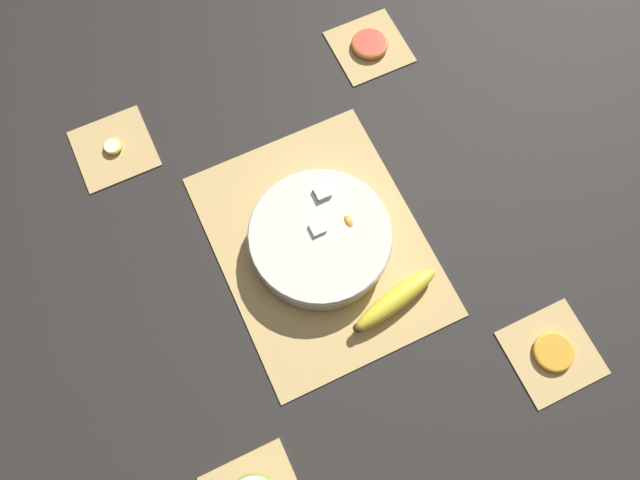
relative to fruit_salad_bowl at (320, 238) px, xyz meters
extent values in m
plane|color=black|center=(0.00, 0.00, -0.04)|extent=(6.00, 6.00, 0.00)
cube|color=tan|center=(0.00, 0.00, -0.03)|extent=(0.47, 0.37, 0.01)
cube|color=#4C381E|center=(-0.19, 0.00, -0.03)|extent=(0.01, 0.36, 0.00)
cube|color=#4C381E|center=(-0.14, 0.00, -0.03)|extent=(0.01, 0.36, 0.00)
cube|color=#4C381E|center=(-0.09, 0.00, -0.03)|extent=(0.01, 0.36, 0.00)
cube|color=#4C381E|center=(-0.05, 0.00, -0.03)|extent=(0.01, 0.36, 0.00)
cube|color=#4C381E|center=(0.00, 0.00, -0.03)|extent=(0.01, 0.36, 0.00)
cube|color=#4C381E|center=(0.05, 0.00, -0.03)|extent=(0.01, 0.36, 0.00)
cube|color=#4C381E|center=(0.09, 0.00, -0.03)|extent=(0.01, 0.36, 0.00)
cube|color=#4C381E|center=(0.14, 0.00, -0.03)|extent=(0.01, 0.36, 0.00)
cube|color=#4C381E|center=(0.19, 0.00, -0.03)|extent=(0.01, 0.36, 0.00)
cube|color=tan|center=(-0.36, -0.28, -0.03)|extent=(0.15, 0.15, 0.01)
cube|color=#4C381E|center=(-0.38, -0.28, -0.03)|extent=(0.00, 0.14, 0.00)
cube|color=#4C381E|center=(-0.33, -0.28, -0.03)|extent=(0.00, 0.14, 0.00)
cube|color=#4C381E|center=(0.32, -0.28, -0.03)|extent=(0.00, 0.14, 0.00)
cube|color=tan|center=(-0.36, 0.28, -0.03)|extent=(0.15, 0.15, 0.01)
cube|color=#4C381E|center=(-0.39, 0.28, -0.03)|extent=(0.00, 0.14, 0.00)
cube|color=#4C381E|center=(-0.36, 0.28, -0.03)|extent=(0.00, 0.14, 0.00)
cube|color=#4C381E|center=(-0.32, 0.28, -0.03)|extent=(0.00, 0.14, 0.00)
cube|color=tan|center=(0.35, 0.28, -0.03)|extent=(0.15, 0.15, 0.01)
cube|color=#4C381E|center=(0.31, 0.28, -0.03)|extent=(0.00, 0.14, 0.00)
cube|color=#4C381E|center=(0.34, 0.28, -0.03)|extent=(0.00, 0.14, 0.00)
cube|color=#4C381E|center=(0.37, 0.28, -0.03)|extent=(0.00, 0.14, 0.00)
cube|color=#4C381E|center=(0.40, 0.28, -0.03)|extent=(0.00, 0.14, 0.00)
cylinder|color=silver|center=(0.00, 0.00, 0.00)|extent=(0.25, 0.25, 0.05)
torus|color=silver|center=(0.00, 0.00, 0.02)|extent=(0.26, 0.26, 0.01)
cylinder|color=#F4EABC|center=(-0.01, 0.04, -0.02)|extent=(0.03, 0.03, 0.01)
cylinder|color=#F4EABC|center=(0.01, -0.03, 0.00)|extent=(0.03, 0.03, 0.01)
cylinder|color=#F4EABC|center=(0.05, -0.04, -0.01)|extent=(0.03, 0.03, 0.01)
cylinder|color=#F4EABC|center=(-0.01, 0.03, 0.01)|extent=(0.03, 0.03, 0.01)
cylinder|color=#F4EABC|center=(0.09, 0.02, -0.01)|extent=(0.03, 0.03, 0.01)
cylinder|color=#F4EABC|center=(0.03, 0.02, 0.00)|extent=(0.03, 0.03, 0.01)
cylinder|color=#F4EABC|center=(-0.07, 0.07, -0.02)|extent=(0.03, 0.03, 0.01)
cylinder|color=#F4EABC|center=(-0.03, 0.09, -0.01)|extent=(0.03, 0.03, 0.01)
cylinder|color=#F4EABC|center=(0.09, -0.01, -0.01)|extent=(0.03, 0.03, 0.01)
cylinder|color=#F4EABC|center=(-0.10, 0.01, 0.00)|extent=(0.03, 0.03, 0.01)
cube|color=white|center=(0.06, 0.06, -0.02)|extent=(0.02, 0.02, 0.02)
cube|color=white|center=(0.03, 0.08, 0.00)|extent=(0.03, 0.03, 0.03)
cube|color=white|center=(0.06, -0.01, -0.02)|extent=(0.03, 0.03, 0.03)
cube|color=white|center=(0.06, -0.08, 0.00)|extent=(0.03, 0.03, 0.03)
cube|color=white|center=(-0.03, -0.05, 0.00)|extent=(0.03, 0.03, 0.03)
cube|color=white|center=(-0.01, 0.00, 0.02)|extent=(0.02, 0.02, 0.02)
cube|color=white|center=(-0.01, -0.09, 0.00)|extent=(0.03, 0.03, 0.03)
cube|color=white|center=(-0.01, 0.01, -0.01)|extent=(0.02, 0.02, 0.02)
cube|color=white|center=(-0.07, 0.04, 0.02)|extent=(0.03, 0.03, 0.03)
ellipsoid|color=orange|center=(-0.08, 0.00, -0.01)|extent=(0.03, 0.02, 0.02)
ellipsoid|color=orange|center=(0.07, 0.04, 0.02)|extent=(0.03, 0.02, 0.01)
ellipsoid|color=red|center=(0.07, -0.02, 0.02)|extent=(0.03, 0.02, 0.01)
ellipsoid|color=orange|center=(0.02, -0.08, -0.01)|extent=(0.03, 0.02, 0.01)
ellipsoid|color=red|center=(-0.09, -0.02, 0.02)|extent=(0.03, 0.01, 0.01)
ellipsoid|color=orange|center=(-0.06, 0.08, 0.02)|extent=(0.03, 0.02, 0.01)
ellipsoid|color=orange|center=(0.00, 0.06, 0.02)|extent=(0.03, 0.02, 0.01)
ellipsoid|color=red|center=(-0.01, -0.02, -0.02)|extent=(0.03, 0.02, 0.02)
ellipsoid|color=yellow|center=(0.16, 0.07, -0.01)|extent=(0.07, 0.18, 0.04)
sphere|color=#473819|center=(0.17, -0.01, -0.01)|extent=(0.02, 0.02, 0.02)
cylinder|color=orange|center=(0.35, 0.28, -0.03)|extent=(0.06, 0.06, 0.01)
torus|color=#F4A82D|center=(0.35, 0.28, -0.03)|extent=(0.07, 0.07, 0.01)
cylinder|color=#F4EABC|center=(-0.36, -0.28, -0.03)|extent=(0.03, 0.03, 0.01)
torus|color=yellow|center=(-0.36, -0.28, -0.03)|extent=(0.04, 0.04, 0.01)
cylinder|color=red|center=(-0.36, 0.28, -0.03)|extent=(0.07, 0.07, 0.01)
torus|color=orange|center=(-0.36, 0.28, -0.03)|extent=(0.08, 0.08, 0.01)
camera|label=1|loc=(0.35, -0.16, 1.06)|focal=35.00mm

